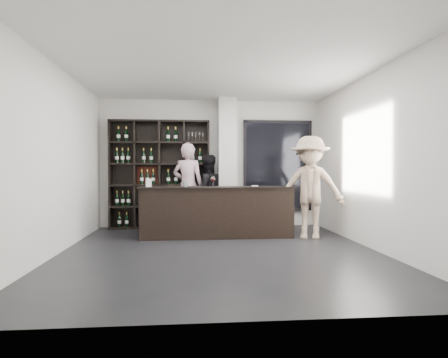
{
  "coord_description": "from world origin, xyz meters",
  "views": [
    {
      "loc": [
        -0.45,
        -5.87,
        1.29
      ],
      "look_at": [
        0.16,
        1.1,
        1.13
      ],
      "focal_mm": 30.0,
      "sensor_mm": 36.0,
      "label": 1
    }
  ],
  "objects": [
    {
      "name": "customer",
      "position": [
        1.8,
        1.05,
        0.97
      ],
      "size": [
        1.43,
        1.13,
        1.94
      ],
      "primitive_type": "imported",
      "rotation": [
        0.0,
        0.0,
        -0.37
      ],
      "color": "tan",
      "rests_on": "floor"
    },
    {
      "name": "glass_panel",
      "position": [
        1.55,
        2.69,
        1.4
      ],
      "size": [
        1.6,
        0.08,
        2.1
      ],
      "color": "black",
      "rests_on": "floor"
    },
    {
      "name": "tasting_counter",
      "position": [
        0.04,
        1.29,
        0.49
      ],
      "size": [
        2.97,
        0.62,
        0.98
      ],
      "rotation": [
        0.0,
        0.0,
        -0.0
      ],
      "color": "black",
      "rests_on": "floor"
    },
    {
      "name": "taster_black",
      "position": [
        -0.1,
        2.4,
        0.82
      ],
      "size": [
        0.95,
        0.84,
        1.64
      ],
      "primitive_type": "imported",
      "rotation": [
        0.0,
        0.0,
        3.47
      ],
      "color": "black",
      "rests_on": "floor"
    },
    {
      "name": "wine_glass",
      "position": [
        -0.04,
        1.23,
        1.09
      ],
      "size": [
        0.12,
        0.12,
        0.22
      ],
      "primitive_type": null,
      "rotation": [
        0.0,
        0.0,
        -0.31
      ],
      "color": "white",
      "rests_on": "tasting_counter"
    },
    {
      "name": "wine_shelf",
      "position": [
        -1.15,
        2.57,
        1.2
      ],
      "size": [
        2.2,
        0.35,
        2.4
      ],
      "primitive_type": null,
      "color": "black",
      "rests_on": "floor"
    },
    {
      "name": "card_stand",
      "position": [
        -1.26,
        1.32,
        1.05
      ],
      "size": [
        0.11,
        0.09,
        0.15
      ],
      "primitive_type": "cube",
      "rotation": [
        0.0,
        0.0,
        0.42
      ],
      "color": "white",
      "rests_on": "tasting_counter"
    },
    {
      "name": "structural_column",
      "position": [
        0.35,
        2.47,
        1.45
      ],
      "size": [
        0.4,
        0.4,
        2.9
      ],
      "primitive_type": "cube",
      "color": "silver",
      "rests_on": "floor"
    },
    {
      "name": "napkin_stack",
      "position": [
        0.79,
        1.38,
        0.99
      ],
      "size": [
        0.12,
        0.12,
        0.02
      ],
      "primitive_type": "cube",
      "rotation": [
        0.0,
        0.0,
        0.01
      ],
      "color": "white",
      "rests_on": "tasting_counter"
    },
    {
      "name": "floor",
      "position": [
        0.0,
        0.0,
        -0.01
      ],
      "size": [
        5.0,
        5.5,
        0.01
      ],
      "primitive_type": "cube",
      "color": "black",
      "rests_on": "ground"
    },
    {
      "name": "spit_cup",
      "position": [
        -0.57,
        1.28,
        1.03
      ],
      "size": [
        0.1,
        0.1,
        0.1
      ],
      "primitive_type": "cylinder",
      "rotation": [
        0.0,
        0.0,
        0.37
      ],
      "color": "#A3B3C1",
      "rests_on": "tasting_counter"
    },
    {
      "name": "taster_pink",
      "position": [
        -0.53,
        2.4,
        0.95
      ],
      "size": [
        0.79,
        0.63,
        1.89
      ],
      "primitive_type": "imported",
      "rotation": [
        0.0,
        0.0,
        2.86
      ],
      "color": "beige",
      "rests_on": "floor"
    }
  ]
}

